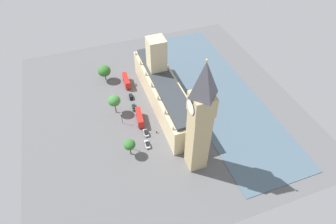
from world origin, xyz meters
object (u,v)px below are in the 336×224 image
(double_decker_bus_corner, at_px, (126,81))
(clock_tower, at_px, (200,119))
(double_decker_bus_opposite_hall, at_px, (140,117))
(pedestrian_midblock, at_px, (136,85))
(street_lamp_slot_12, at_px, (130,143))
(car_black_far_end, at_px, (131,97))
(parliament_building, at_px, (163,90))
(plane_tree_trailing, at_px, (114,101))
(car_white_by_river_gate, at_px, (147,144))
(car_silver_under_trees, at_px, (146,133))
(plane_tree_slot_10, at_px, (104,71))
(street_lamp_slot_11, at_px, (122,117))
(pedestrian_leading, at_px, (156,132))
(plane_tree_near_tower, at_px, (130,145))
(car_dark_green_kerbside, at_px, (134,107))

(double_decker_bus_corner, bearing_deg, clock_tower, 105.99)
(double_decker_bus_opposite_hall, bearing_deg, clock_tower, -56.96)
(pedestrian_midblock, xyz_separation_m, street_lamp_slot_12, (13.74, 41.16, 3.32))
(clock_tower, height_order, car_black_far_end, clock_tower)
(car_black_far_end, xyz_separation_m, double_decker_bus_opposite_hall, (0.23, 17.69, 1.75))
(parliament_building, xyz_separation_m, plane_tree_trailing, (24.47, -1.28, -0.93))
(double_decker_bus_corner, height_order, car_white_by_river_gate, double_decker_bus_corner)
(car_silver_under_trees, bearing_deg, pedestrian_midblock, 83.32)
(double_decker_bus_opposite_hall, xyz_separation_m, pedestrian_midblock, (-5.33, -26.56, -1.93))
(plane_tree_trailing, bearing_deg, double_decker_bus_corner, -117.80)
(car_silver_under_trees, bearing_deg, double_decker_bus_opposite_hall, 93.95)
(clock_tower, height_order, plane_tree_slot_10, clock_tower)
(plane_tree_trailing, bearing_deg, plane_tree_slot_10, -90.25)
(plane_tree_trailing, xyz_separation_m, street_lamp_slot_11, (-1.32, 8.37, -3.14))
(car_black_far_end, distance_m, street_lamp_slot_11, 18.49)
(clock_tower, height_order, car_white_by_river_gate, clock_tower)
(double_decker_bus_opposite_hall, relative_size, pedestrian_midblock, 6.84)
(car_black_far_end, distance_m, double_decker_bus_opposite_hall, 17.77)
(car_black_far_end, relative_size, street_lamp_slot_12, 0.78)
(car_white_by_river_gate, bearing_deg, car_silver_under_trees, 80.97)
(car_silver_under_trees, distance_m, pedestrian_leading, 4.92)
(pedestrian_midblock, xyz_separation_m, plane_tree_trailing, (14.70, 16.63, 6.97))
(car_black_far_end, bearing_deg, double_decker_bus_corner, 92.89)
(car_silver_under_trees, distance_m, plane_tree_near_tower, 13.74)
(plane_tree_trailing, height_order, street_lamp_slot_12, plane_tree_trailing)
(car_black_far_end, relative_size, double_decker_bus_opposite_hall, 0.42)
(double_decker_bus_opposite_hall, bearing_deg, car_silver_under_trees, -80.43)
(car_dark_green_kerbside, distance_m, plane_tree_near_tower, 28.64)
(parliament_building, relative_size, car_silver_under_trees, 14.18)
(clock_tower, distance_m, street_lamp_slot_11, 45.99)
(double_decker_bus_corner, relative_size, car_white_by_river_gate, 2.37)
(clock_tower, xyz_separation_m, plane_tree_trailing, (24.65, -41.02, -19.32))
(car_dark_green_kerbside, distance_m, car_white_by_river_gate, 24.92)
(car_silver_under_trees, relative_size, pedestrian_midblock, 2.85)
(clock_tower, bearing_deg, pedestrian_leading, -64.88)
(double_decker_bus_corner, distance_m, car_white_by_river_gate, 44.72)
(parliament_building, height_order, pedestrian_midblock, parliament_building)
(car_black_far_end, height_order, plane_tree_trailing, plane_tree_trailing)
(street_lamp_slot_11, bearing_deg, car_black_far_end, -117.17)
(pedestrian_leading, distance_m, plane_tree_trailing, 25.43)
(street_lamp_slot_12, bearing_deg, pedestrian_leading, -160.22)
(parliament_building, height_order, clock_tower, clock_tower)
(pedestrian_leading, bearing_deg, plane_tree_slot_10, -9.60)
(pedestrian_leading, height_order, plane_tree_trailing, plane_tree_trailing)
(plane_tree_near_tower, bearing_deg, pedestrian_leading, -151.72)
(plane_tree_near_tower, height_order, street_lamp_slot_11, plane_tree_near_tower)
(double_decker_bus_corner, bearing_deg, plane_tree_trailing, 64.69)
(car_white_by_river_gate, bearing_deg, pedestrian_leading, 45.32)
(double_decker_bus_corner, xyz_separation_m, plane_tree_slot_10, (10.05, -7.97, 3.47))
(double_decker_bus_opposite_hall, xyz_separation_m, plane_tree_trailing, (9.37, -9.93, 5.04))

